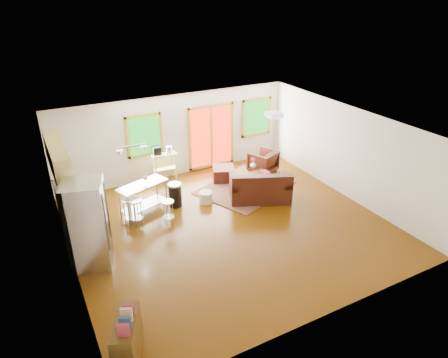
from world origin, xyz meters
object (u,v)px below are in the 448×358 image
armchair (263,161)px  ottoman (223,174)px  loveseat (260,188)px  island (143,193)px  rug (245,187)px  refrigerator (88,225)px  coffee_table (255,176)px  kitchen_cart (163,157)px

armchair → ottoman: armchair is taller
loveseat → island: (-3.12, 0.83, 0.23)m
loveseat → ottoman: (-0.33, 1.59, -0.14)m
rug → refrigerator: (-4.77, -1.59, 0.98)m
coffee_table → armchair: 1.02m
coffee_table → refrigerator: 5.42m
loveseat → island: size_ratio=1.33×
ottoman → rug: bearing=-67.2°
armchair → kitchen_cart: (-3.06, 0.90, 0.38)m
loveseat → armchair: size_ratio=2.40×
island → kitchen_cart: bearing=54.9°
armchair → refrigerator: 6.33m
coffee_table → armchair: bearing=44.5°
ottoman → island: (-2.79, -0.77, 0.37)m
rug → kitchen_cart: 2.69m
ottoman → refrigerator: bearing=-151.8°
coffee_table → armchair: armchair is taller
kitchen_cart → rug: bearing=-39.7°
coffee_table → ottoman: bearing=132.0°
rug → coffee_table: size_ratio=2.80×
ottoman → refrigerator: size_ratio=0.33×
ottoman → refrigerator: refrigerator is taller
armchair → island: island is taller
armchair → island: size_ratio=0.55×
refrigerator → kitchen_cart: (2.79, 3.24, -0.21)m
coffee_table → refrigerator: (-5.13, -1.62, 0.69)m
island → armchair: bearing=9.7°
rug → loveseat: loveseat is taller
coffee_table → refrigerator: refrigerator is taller
rug → armchair: size_ratio=3.28×
armchair → refrigerator: refrigerator is taller
coffee_table → ottoman: ottoman is taller
refrigerator → armchair: bearing=39.0°
rug → loveseat: size_ratio=1.37×
refrigerator → coffee_table: bearing=34.8°
loveseat → armchair: (1.08, 1.54, 0.05)m
refrigerator → kitchen_cart: bearing=66.5°
armchair → island: 4.27m
coffee_table → refrigerator: size_ratio=0.47×
armchair → ottoman: (-1.41, 0.05, -0.18)m
armchair → ottoman: bearing=-24.4°
rug → kitchen_cart: (-1.98, 1.64, 0.77)m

